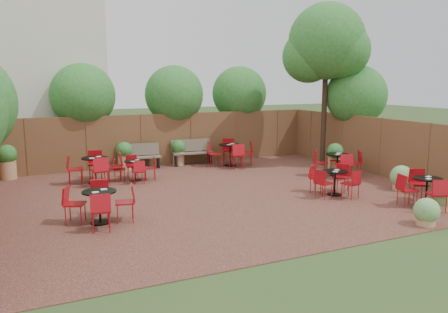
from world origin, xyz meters
name	(u,v)px	position (x,y,z in m)	size (l,w,h in m)	color
ground	(222,194)	(0.00, 0.00, 0.00)	(80.00, 80.00, 0.00)	#354F23
courtyard_paving	(222,193)	(0.00, 0.00, 0.01)	(12.00, 10.00, 0.02)	#381B17
fence_back	(168,139)	(0.00, 5.00, 1.00)	(12.00, 0.08, 2.00)	brown
fence_right	(380,147)	(6.00, 0.00, 1.00)	(0.08, 10.00, 2.00)	brown
neighbour_building	(33,61)	(-4.50, 8.00, 4.00)	(5.00, 4.00, 8.00)	beige
overhang_foliage	(124,98)	(-2.21, 2.49, 2.72)	(15.73, 10.74, 2.55)	#276B22
courtyard_tree	(326,47)	(5.39, 2.36, 4.50)	(2.93, 2.86, 6.10)	black
park_bench_left	(140,156)	(-1.22, 4.63, 0.50)	(1.55, 0.68, 0.93)	brown
park_bench_right	(192,151)	(0.85, 4.63, 0.52)	(1.62, 0.67, 0.97)	brown
bistro_tables	(232,172)	(0.68, 0.70, 0.47)	(9.90, 8.84, 0.96)	black
planters	(151,156)	(-1.03, 3.76, 0.60)	(11.16, 4.29, 1.15)	tan
low_shrubs	(418,191)	(4.29, -3.22, 0.34)	(2.72, 3.37, 0.74)	tan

